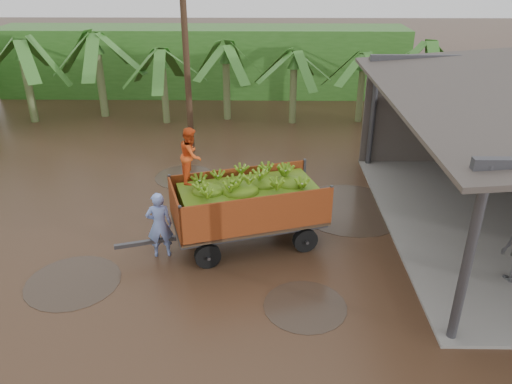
% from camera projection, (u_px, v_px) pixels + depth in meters
% --- Properties ---
extents(ground, '(100.00, 100.00, 0.00)m').
position_uv_depth(ground, '(215.00, 243.00, 13.92)').
color(ground, black).
rests_on(ground, ground).
extents(hedge_north, '(22.00, 3.00, 3.60)m').
position_uv_depth(hedge_north, '(204.00, 61.00, 27.51)').
color(hedge_north, '#2D661E').
rests_on(hedge_north, ground).
extents(banana_trailer, '(5.67, 3.07, 3.36)m').
position_uv_depth(banana_trailer, '(247.00, 203.00, 13.42)').
color(banana_trailer, '#B6471A').
rests_on(banana_trailer, ground).
extents(man_blue, '(0.74, 0.56, 1.85)m').
position_uv_depth(man_blue, '(159.00, 225.00, 12.99)').
color(man_blue, '#7F99E7').
rests_on(man_blue, ground).
extents(utility_pole, '(1.20, 0.24, 7.60)m').
position_uv_depth(utility_pole, '(186.00, 55.00, 18.50)').
color(utility_pole, '#47301E').
rests_on(utility_pole, ground).
extents(banana_plants, '(23.62, 20.53, 4.09)m').
position_uv_depth(banana_plants, '(119.00, 101.00, 20.24)').
color(banana_plants, '#2D661E').
rests_on(banana_plants, ground).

